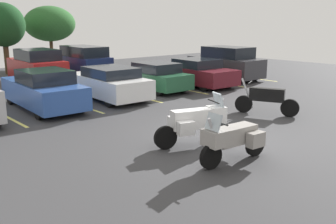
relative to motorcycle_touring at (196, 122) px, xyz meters
name	(u,v)px	position (x,y,z in m)	size (l,w,h in m)	color
ground	(220,141)	(0.91, -0.12, -0.72)	(44.00, 44.00, 0.10)	#38383A
motorcycle_touring	(196,122)	(0.00, 0.00, 0.00)	(2.18, 1.14, 1.44)	black
motorcycle_second	(266,99)	(4.45, 0.76, -0.08)	(1.07, 2.18, 1.30)	black
motorcycle_third	(232,138)	(-0.32, -1.51, -0.05)	(2.13, 1.00, 1.32)	black
parking_stripes	(39,108)	(-1.36, 7.37, -0.67)	(26.11, 5.05, 0.01)	#EAE066
car_blue	(43,90)	(-1.21, 7.12, 0.07)	(2.05, 4.81, 1.56)	#2D519E
car_white	(108,83)	(1.74, 7.07, 0.04)	(2.14, 4.69, 1.43)	white
car_green	(152,76)	(4.60, 7.53, 0.00)	(1.90, 4.54, 1.39)	#235638
car_maroon	(196,73)	(7.21, 7.04, 0.02)	(2.30, 4.89, 1.42)	maroon
car_charcoal	(226,63)	(10.28, 7.54, 0.25)	(2.17, 4.69, 1.91)	#38383D
car_far_red	(37,66)	(1.23, 13.45, 0.25)	(2.07, 4.40, 1.88)	maroon
car_far_navy	(82,62)	(4.12, 13.63, 0.29)	(1.95, 4.65, 1.92)	navy
tree_center	(50,24)	(5.18, 20.04, 2.50)	(3.68, 3.68, 4.46)	#4C3823
tree_rear	(4,25)	(1.28, 18.28, 2.45)	(2.65, 2.65, 4.52)	#4C3823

